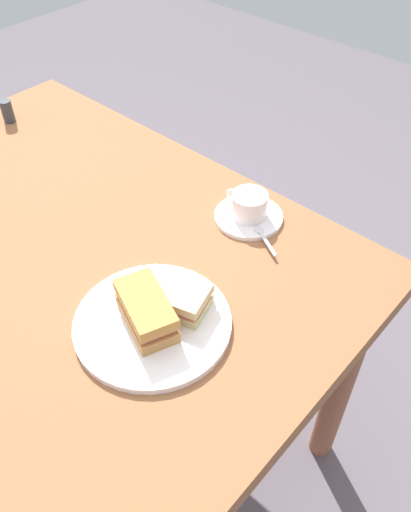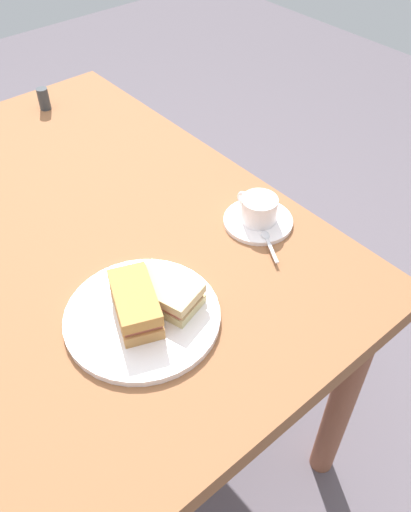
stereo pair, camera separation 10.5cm
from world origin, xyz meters
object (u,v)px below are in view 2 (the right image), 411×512
Objects in this scene: sandwich_back at (166,293)px; sandwich_plate at (142,317)px; sandwich_front at (135,304)px; coffee_cup at (259,208)px; spoon at (268,241)px; coffee_saucer at (258,221)px; salt_shaker at (44,99)px; dining_table at (82,256)px.

sandwich_plate is at bearing -94.03° from sandwich_back.
coffee_cup is at bearing 98.55° from sandwich_front.
spoon is at bearing 89.24° from sandwich_back.
spoon reaches higher than coffee_saucer.
sandwich_front reaches higher than salt_shaker.
sandwich_back is (0.00, 0.05, 0.03)m from sandwich_plate.
coffee_saucer is at bearing 98.28° from sandwich_front.
sandwich_plate is 0.32m from spoon.
coffee_cup is (-0.06, 0.35, 0.03)m from sandwich_plate.
sandwich_plate is 3.14× the size of spoon.
sandwich_front is 1.10× the size of sandwich_back.
salt_shaker is at bearing 163.81° from sandwich_plate.
coffee_cup is at bearing 99.60° from sandwich_plate.
coffee_saucer is 0.04m from coffee_cup.
sandwich_back is 0.27m from spoon.
spoon is (0.07, -0.04, -0.03)m from coffee_cup.
sandwich_front is at bearing -81.72° from coffee_saucer.
spoon is at bearing -27.99° from coffee_cup.
sandwich_plate is 0.04m from sandwich_front.
coffee_cup reaches higher than spoon.
spoon is at bearing -28.64° from coffee_saucer.
salt_shaker is at bearing 167.44° from sandwich_back.
dining_table is at bearing -129.45° from coffee_cup.
sandwich_back is (0.32, 0.01, 0.14)m from dining_table.
dining_table is 0.34m from sandwich_plate.
sandwich_back is 0.31m from coffee_saucer.
coffee_cup is 1.14× the size of spoon.
salt_shaker is (-0.76, -0.12, -0.01)m from coffee_cup.
salt_shaker is at bearing 158.60° from dining_table.
dining_table is at bearing -129.63° from coffee_saucer.
spoon is (0.00, 0.26, -0.02)m from sandwich_back.
sandwich_plate is 1.88× the size of coffee_saucer.
sandwich_front is at bearing -98.62° from sandwich_back.
salt_shaker is at bearing -171.36° from coffee_cup.
dining_table is 0.35m from sandwich_front.
sandwich_back is 2.27× the size of salt_shaker.
coffee_cup is at bearing -178.06° from coffee_saucer.
salt_shaker is at bearing 163.23° from sandwich_front.
sandwich_back is 1.34× the size of coffee_cup.
sandwich_front is (-0.01, -0.01, 0.04)m from sandwich_plate.
salt_shaker is (-0.83, 0.18, -0.01)m from sandwich_back.
salt_shaker reaches higher than spoon.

